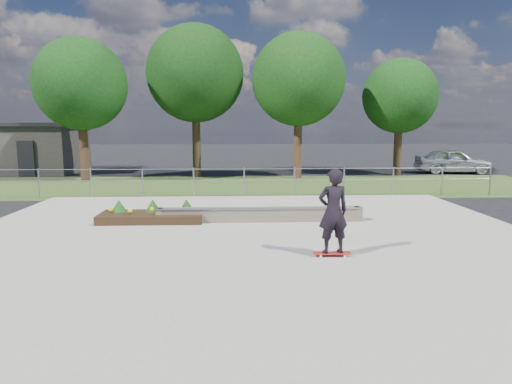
{
  "coord_description": "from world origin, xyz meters",
  "views": [
    {
      "loc": [
        -0.33,
        -10.45,
        2.85
      ],
      "look_at": [
        0.2,
        1.5,
        1.1
      ],
      "focal_mm": 32.0,
      "sensor_mm": 36.0,
      "label": 1
    }
  ],
  "objects_px": {
    "planter_bed": "(152,215)",
    "skateboarder": "(333,212)",
    "parked_car": "(453,161)",
    "grind_ledge": "(260,214)"
  },
  "relations": [
    {
      "from": "planter_bed",
      "to": "parked_car",
      "type": "relative_size",
      "value": 0.69
    },
    {
      "from": "planter_bed",
      "to": "skateboarder",
      "type": "xyz_separation_m",
      "value": [
        4.54,
        -3.88,
        0.8
      ]
    },
    {
      "from": "planter_bed",
      "to": "parked_car",
      "type": "xyz_separation_m",
      "value": [
        15.47,
        13.38,
        0.5
      ]
    },
    {
      "from": "skateboarder",
      "to": "parked_car",
      "type": "bearing_deg",
      "value": 57.66
    },
    {
      "from": "skateboarder",
      "to": "parked_car",
      "type": "xyz_separation_m",
      "value": [
        10.93,
        17.26,
        -0.3
      ]
    },
    {
      "from": "grind_ledge",
      "to": "parked_car",
      "type": "xyz_separation_m",
      "value": [
        12.3,
        13.58,
        0.48
      ]
    },
    {
      "from": "skateboarder",
      "to": "planter_bed",
      "type": "bearing_deg",
      "value": 139.47
    },
    {
      "from": "grind_ledge",
      "to": "planter_bed",
      "type": "xyz_separation_m",
      "value": [
        -3.17,
        0.2,
        -0.02
      ]
    },
    {
      "from": "parked_car",
      "to": "skateboarder",
      "type": "bearing_deg",
      "value": 156.07
    },
    {
      "from": "skateboarder",
      "to": "parked_car",
      "type": "height_order",
      "value": "skateboarder"
    }
  ]
}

